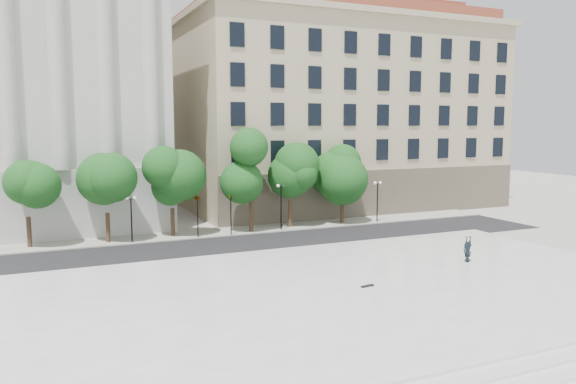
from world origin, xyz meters
The scene contains 11 objects.
ground centered at (0.00, 0.00, 0.00)m, with size 160.00×160.00×0.00m, color #ABA9A2.
plaza centered at (0.00, 3.00, 0.23)m, with size 44.00×22.00×0.45m, color white.
street centered at (0.00, 18.00, 0.01)m, with size 60.00×8.00×0.02m, color black.
far_sidewalk centered at (0.00, 24.00, 0.06)m, with size 60.00×4.00×0.12m, color #B4B1A6.
building_east centered at (20.00, 38.91, 11.14)m, with size 36.00×26.15×23.00m.
traffic_light_west centered at (-0.96, 22.30, 3.68)m, with size 1.03×1.68×4.18m.
traffic_light_east centered at (2.01, 22.30, 3.74)m, with size 0.50×1.86×4.24m.
person_lying centered at (13.09, 4.96, 0.69)m, with size 0.64×0.42×1.75m, color black.
skateboard centered at (3.77, 2.72, 0.49)m, with size 0.85×0.22×0.09m, color black.
street_trees centered at (1.65, 23.55, 4.89)m, with size 32.07×5.10×7.73m.
lamp_posts centered at (0.31, 22.60, 2.86)m, with size 35.48×0.28×4.33m.
Camera 1 is at (-13.17, -24.08, 9.71)m, focal length 35.00 mm.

